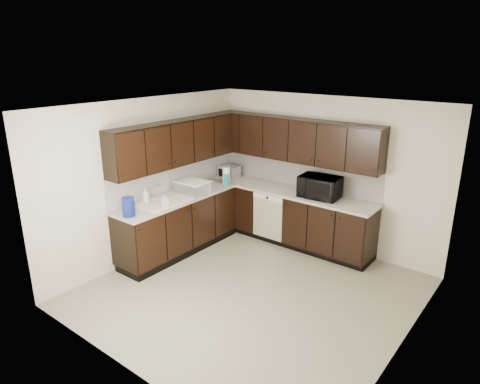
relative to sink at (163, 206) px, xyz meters
name	(u,v)px	position (x,y,z in m)	size (l,w,h in m)	color
floor	(251,291)	(1.68, 0.01, -0.88)	(4.00, 4.00, 0.00)	gray
ceiling	(253,108)	(1.68, 0.01, 1.62)	(4.00, 4.00, 0.00)	white
wall_back	(324,173)	(1.68, 2.01, 0.37)	(4.00, 0.02, 2.50)	beige
wall_left	(149,179)	(-0.32, 0.01, 0.37)	(0.02, 4.00, 2.50)	beige
wall_right	(410,248)	(3.68, 0.01, 0.37)	(0.02, 4.00, 2.50)	beige
wall_front	(124,264)	(1.68, -1.99, 0.37)	(4.00, 0.02, 2.50)	beige
lower_cabinets	(242,222)	(0.67, 1.12, -0.47)	(3.00, 2.80, 0.90)	black
countertop	(242,194)	(0.67, 1.12, 0.04)	(3.03, 2.83, 0.04)	#BBB1A3
backsplash	(240,174)	(0.46, 1.33, 0.30)	(3.00, 2.80, 0.48)	silver
upper_cabinets	(241,141)	(0.58, 1.22, 0.89)	(3.00, 2.80, 0.70)	black
dishwasher	(268,214)	(0.98, 1.42, -0.33)	(0.58, 0.04, 0.78)	beige
sink	(163,206)	(0.00, 0.00, 0.00)	(0.54, 0.82, 0.42)	beige
microwave	(320,187)	(1.78, 1.68, 0.23)	(0.62, 0.42, 0.34)	black
soap_bottle_a	(165,200)	(0.15, -0.10, 0.15)	(0.08, 0.09, 0.19)	gray
soap_bottle_b	(146,195)	(-0.17, -0.19, 0.19)	(0.10, 0.10, 0.27)	gray
toaster_oven	(229,172)	(-0.07, 1.68, 0.17)	(0.34, 0.25, 0.21)	silver
storage_bin	(192,187)	(0.04, 0.60, 0.16)	(0.51, 0.37, 0.20)	white
blue_pitcher	(128,207)	(0.06, -0.69, 0.20)	(0.18, 0.18, 0.27)	navy
teal_tumbler	(226,180)	(0.20, 1.29, 0.16)	(0.09, 0.09, 0.19)	#0D8F96
paper_towel_roll	(226,175)	(0.14, 1.36, 0.21)	(0.13, 0.13, 0.29)	silver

